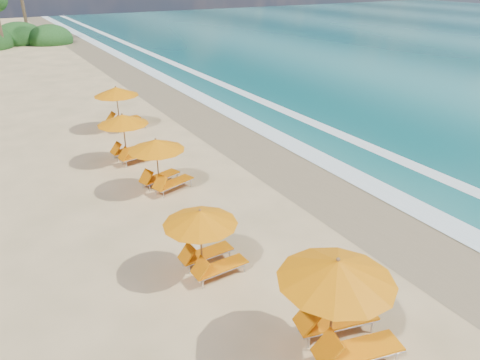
# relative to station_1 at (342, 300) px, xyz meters

# --- Properties ---
(ground) EXTENTS (160.00, 160.00, 0.00)m
(ground) POSITION_rel_station_1_xyz_m (1.34, 6.62, -1.41)
(ground) COLOR #D3B17C
(ground) RESTS_ON ground
(wet_sand) EXTENTS (4.00, 160.00, 0.01)m
(wet_sand) POSITION_rel_station_1_xyz_m (5.34, 6.62, -1.40)
(wet_sand) COLOR #877350
(wet_sand) RESTS_ON ground
(surf_foam) EXTENTS (4.00, 160.00, 0.01)m
(surf_foam) POSITION_rel_station_1_xyz_m (8.04, 6.62, -1.38)
(surf_foam) COLOR white
(surf_foam) RESTS_ON ground
(station_1) EXTENTS (3.07, 2.95, 2.51)m
(station_1) POSITION_rel_station_1_xyz_m (0.00, 0.00, 0.00)
(station_1) COLOR olive
(station_1) RESTS_ON ground
(station_2) EXTENTS (2.27, 2.11, 2.05)m
(station_2) POSITION_rel_station_1_xyz_m (-1.21, 4.03, -0.26)
(station_2) COLOR olive
(station_2) RESTS_ON ground
(station_3) EXTENTS (2.72, 2.65, 2.15)m
(station_3) POSITION_rel_station_1_xyz_m (-0.37, 9.62, -0.20)
(station_3) COLOR olive
(station_3) RESTS_ON ground
(station_4) EXTENTS (2.57, 2.43, 2.20)m
(station_4) POSITION_rel_station_1_xyz_m (-0.56, 13.06, -0.17)
(station_4) COLOR olive
(station_4) RESTS_ON ground
(station_5) EXTENTS (2.62, 2.45, 2.31)m
(station_5) POSITION_rel_station_1_xyz_m (0.49, 17.63, -0.11)
(station_5) COLOR olive
(station_5) RESTS_ON ground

